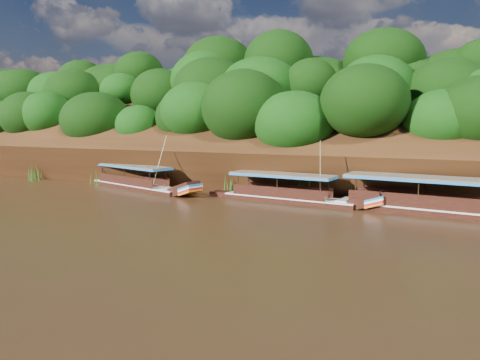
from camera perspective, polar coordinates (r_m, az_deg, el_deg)
The scene contains 6 objects.
ground at distance 31.47m, azimuth -0.05°, elevation -4.67°, with size 160.00×160.00×0.00m, color black.
riverbank at distance 52.57m, azimuth 10.12°, elevation 2.12°, with size 120.00×30.06×19.40m.
boat_0 at distance 35.30m, azimuth 23.81°, elevation -3.02°, with size 16.11×4.13×5.77m.
boat_1 at distance 37.49m, azimuth 7.00°, elevation -1.99°, with size 13.19×3.37×5.46m.
boat_2 at distance 45.20m, azimuth -11.83°, elevation -0.51°, with size 14.19×6.26×5.62m.
reeds at distance 41.16m, azimuth 1.05°, elevation -0.58°, with size 50.99×2.09×1.96m.
Camera 1 is at (12.58, -28.10, 6.52)m, focal length 35.00 mm.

